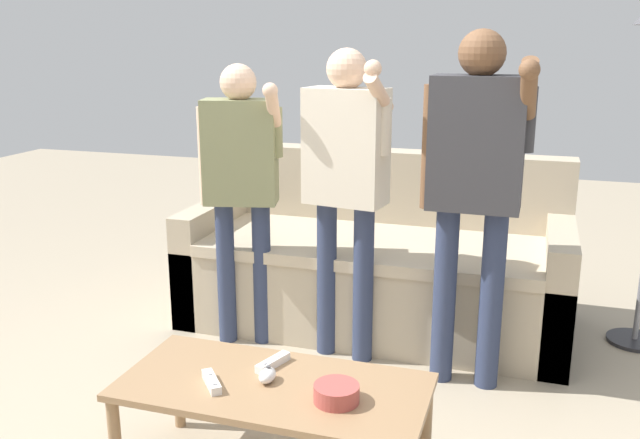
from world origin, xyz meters
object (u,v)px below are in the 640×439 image
at_px(coffee_table, 273,395).
at_px(player_left, 241,173).
at_px(player_right, 475,171).
at_px(game_remote_wand_far, 273,362).
at_px(game_remote_wand_near, 212,382).
at_px(couch, 377,266).
at_px(snack_bowl, 336,393).
at_px(player_center, 346,170).
at_px(game_remote_nunchuk, 268,376).

bearing_deg(coffee_table, player_left, 118.63).
relative_size(player_right, game_remote_wand_far, 9.75).
height_order(player_right, game_remote_wand_near, player_right).
relative_size(coffee_table, player_left, 0.75).
bearing_deg(game_remote_wand_far, game_remote_wand_near, -126.70).
distance_m(couch, player_left, 0.97).
xyz_separation_m(coffee_table, game_remote_wand_near, (-0.20, -0.08, 0.06)).
bearing_deg(snack_bowl, player_right, 72.05).
distance_m(player_center, game_remote_wand_near, 1.27).
xyz_separation_m(snack_bowl, player_center, (-0.28, 1.10, 0.53)).
distance_m(coffee_table, player_left, 1.33).
xyz_separation_m(coffee_table, game_remote_wand_far, (-0.05, 0.12, 0.06)).
height_order(snack_bowl, player_right, player_right).
distance_m(game_remote_nunchuk, game_remote_wand_near, 0.20).
xyz_separation_m(player_right, game_remote_wand_far, (-0.62, -0.83, -0.60)).
relative_size(couch, coffee_table, 1.91).
bearing_deg(game_remote_wand_far, coffee_table, -68.10).
xyz_separation_m(player_center, game_remote_wand_near, (-0.16, -1.13, -0.55)).
height_order(game_remote_nunchuk, player_center, player_center).
relative_size(player_right, game_remote_wand_near, 11.42).
distance_m(snack_bowl, game_remote_wand_near, 0.44).
relative_size(couch, game_remote_nunchuk, 23.38).
bearing_deg(snack_bowl, game_remote_wand_near, -176.08).
xyz_separation_m(game_remote_nunchuk, player_right, (0.59, 0.95, 0.59)).
height_order(snack_bowl, game_remote_nunchuk, snack_bowl).
bearing_deg(player_left, coffee_table, -61.37).
bearing_deg(player_left, player_right, -5.33).
relative_size(player_left, game_remote_wand_far, 8.80).
bearing_deg(game_remote_wand_near, player_right, 53.42).
xyz_separation_m(snack_bowl, game_remote_wand_near, (-0.44, -0.03, -0.01)).
bearing_deg(couch, game_remote_wand_far, -92.35).
relative_size(player_center, player_right, 0.95).
height_order(snack_bowl, player_center, player_center).
bearing_deg(snack_bowl, coffee_table, 168.78).
distance_m(couch, game_remote_nunchuk, 1.56).
height_order(snack_bowl, game_remote_wand_far, snack_bowl).
height_order(player_left, player_center, player_center).
bearing_deg(player_left, game_remote_nunchuk, -62.15).
relative_size(game_remote_nunchuk, game_remote_wand_far, 0.54).
relative_size(game_remote_nunchuk, player_right, 0.06).
distance_m(coffee_table, game_remote_nunchuk, 0.07).
bearing_deg(player_center, game_remote_wand_near, -98.11).
xyz_separation_m(couch, player_right, (0.56, -0.61, 0.69)).
distance_m(game_remote_wand_near, game_remote_wand_far, 0.25).
xyz_separation_m(player_center, player_right, (0.60, -0.10, 0.05)).
bearing_deg(player_right, player_left, 174.67).
height_order(couch, coffee_table, couch).
distance_m(player_right, game_remote_wand_far, 1.20).
xyz_separation_m(player_left, game_remote_wand_near, (0.38, -1.14, -0.50)).
relative_size(coffee_table, game_remote_wand_near, 7.74).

